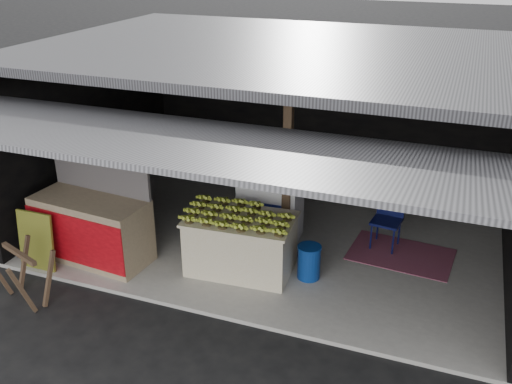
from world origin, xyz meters
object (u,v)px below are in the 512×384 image
at_px(banana_table, 241,244).
at_px(white_crate, 270,207).
at_px(sawhorse, 22,270).
at_px(plastic_chair, 389,214).
at_px(neighbor_stall, 92,226).
at_px(water_barrel, 309,263).

distance_m(banana_table, white_crate, 1.08).
distance_m(sawhorse, plastic_chair, 5.27).
bearing_deg(neighbor_stall, banana_table, 16.64).
bearing_deg(banana_table, white_crate, 82.64).
height_order(banana_table, water_barrel, banana_table).
xyz_separation_m(white_crate, plastic_chair, (1.77, 0.40, 0.01)).
bearing_deg(water_barrel, plastic_chair, 56.78).
bearing_deg(water_barrel, white_crate, 133.96).
height_order(white_crate, water_barrel, white_crate).
height_order(banana_table, neighbor_stall, neighbor_stall).
bearing_deg(water_barrel, neighbor_stall, -169.41).
bearing_deg(neighbor_stall, plastic_chair, 30.60).
bearing_deg(banana_table, plastic_chair, 34.91).
bearing_deg(neighbor_stall, white_crate, 39.27).
distance_m(neighbor_stall, water_barrel, 3.20).
distance_m(neighbor_stall, sawhorse, 1.24).
relative_size(banana_table, white_crate, 1.51).
bearing_deg(plastic_chair, neighbor_stall, -147.31).
height_order(banana_table, white_crate, white_crate).
height_order(sawhorse, water_barrel, sawhorse).
bearing_deg(banana_table, water_barrel, 4.54).
xyz_separation_m(banana_table, white_crate, (0.07, 1.07, 0.10)).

